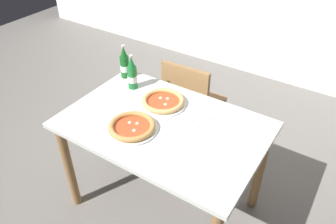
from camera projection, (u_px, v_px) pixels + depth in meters
ground_plane at (164, 203)px, 2.40m from camera, size 8.00×8.00×0.00m
dining_table_main at (164, 137)px, 2.02m from camera, size 1.20×0.80×0.75m
chair_behind_table at (191, 103)px, 2.59m from camera, size 0.41×0.41×0.85m
pizza_margherita_near at (163, 102)px, 2.09m from camera, size 0.30×0.30×0.04m
pizza_marinara_far at (132, 127)px, 1.89m from camera, size 0.29×0.29×0.04m
beer_bottle_left at (132, 74)px, 2.21m from camera, size 0.07×0.07×0.25m
beer_bottle_center at (125, 64)px, 2.33m from camera, size 0.07×0.07×0.25m
napkin_with_cutlery at (207, 123)px, 1.95m from camera, size 0.18×0.19×0.01m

